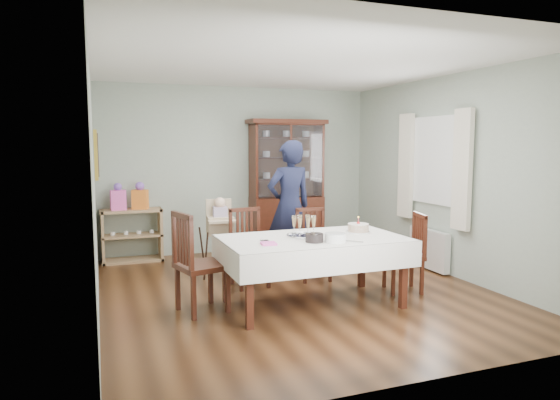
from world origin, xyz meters
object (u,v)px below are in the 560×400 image
chair_end_right (404,268)px  high_chair (220,244)px  gift_bag_pink (118,198)px  chair_end_left (201,282)px  china_cabinet (287,183)px  sideboard (132,235)px  chair_far_left (250,263)px  gift_bag_orange (140,197)px  woman (289,206)px  dining_table (313,271)px  chair_far_right (313,258)px  champagne_tray (304,230)px  birthday_cake (358,228)px

chair_end_right → high_chair: 2.46m
gift_bag_pink → chair_end_left: bearing=-75.0°
china_cabinet → sideboard: (-2.50, 0.02, -0.72)m
chair_end_right → high_chair: high_chair is taller
sideboard → high_chair: 1.61m
sideboard → chair_far_left: 2.28m
gift_bag_pink → gift_bag_orange: gift_bag_orange is taller
woman → gift_bag_orange: bearing=-42.3°
dining_table → sideboard: sideboard is taller
dining_table → chair_end_right: (1.26, 0.11, -0.10)m
chair_end_left → gift_bag_orange: size_ratio=2.60×
woman → gift_bag_orange: (-1.90, 1.33, 0.07)m
high_chair → china_cabinet: bearing=44.7°
china_cabinet → chair_end_right: size_ratio=2.30×
sideboard → gift_bag_orange: gift_bag_orange is taller
sideboard → chair_end_right: bearing=-42.5°
sideboard → chair_far_right: (2.17, -1.86, -0.12)m
dining_table → woman: woman is taller
high_chair → gift_bag_orange: bearing=134.5°
sideboard → woman: size_ratio=0.49×
dining_table → china_cabinet: bearing=74.7°
chair_end_left → chair_end_right: 2.47m
sideboard → chair_far_right: size_ratio=0.97×
chair_end_right → high_chair: (-1.91, 1.55, 0.13)m
dining_table → champagne_tray: (-0.08, 0.08, 0.45)m
china_cabinet → chair_far_right: (-0.33, -1.84, -0.85)m
dining_table → chair_far_right: chair_far_right is taller
chair_end_left → chair_end_right: chair_end_left is taller
gift_bag_orange → sideboard: bearing=171.4°
birthday_cake → woman: bearing=102.2°
chair_far_left → gift_bag_pink: size_ratio=2.39×
champagne_tray → sideboard: bearing=120.8°
woman → china_cabinet: bearing=-116.7°
gift_bag_orange → woman: bearing=-35.0°
china_cabinet → high_chair: size_ratio=2.06×
china_cabinet → chair_far_right: 2.05m
chair_far_right → birthday_cake: size_ratio=3.32×
dining_table → gift_bag_pink: gift_bag_pink is taller
gift_bag_pink → birthday_cake: bearing=-47.4°
china_cabinet → champagne_tray: size_ratio=5.73×
gift_bag_orange → chair_end_left: bearing=-81.6°
chair_end_right → woman: (-0.96, 1.39, 0.63)m
champagne_tray → gift_bag_pink: 3.31m
chair_far_left → champagne_tray: size_ratio=2.55×
china_cabinet → birthday_cake: size_ratio=7.81×
chair_end_left → birthday_cake: (1.81, -0.12, 0.49)m
sideboard → birthday_cake: bearing=-49.7°
china_cabinet → gift_bag_pink: bearing=180.0°
chair_far_right → chair_end_left: (-1.66, -0.78, 0.04)m
high_chair → chair_far_left: bearing=-67.9°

